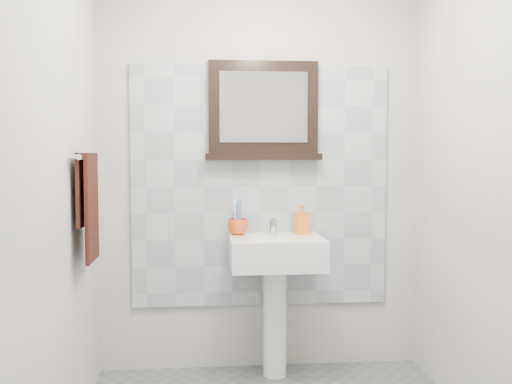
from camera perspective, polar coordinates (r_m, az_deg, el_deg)
The scene contains 12 objects.
back_wall at distance 3.75m, azimuth 0.42°, elevation 2.08°, with size 2.00×0.01×2.50m, color #B8B5AF.
front_wall at distance 1.58m, azimuth 8.44°, elevation -0.28°, with size 2.00×0.01×2.50m, color #B8B5AF.
left_wall at distance 2.71m, azimuth -18.67°, elevation 1.23°, with size 0.01×2.20×2.50m, color #B8B5AF.
right_wall at distance 2.97m, azimuth 22.26°, elevation 1.36°, with size 0.01×2.20×2.50m, color #B8B5AF.
splashback at distance 3.74m, azimuth 0.43°, elevation 0.55°, with size 1.60×0.02×1.50m, color #A6AFB4.
pedestal_sink at distance 3.60m, azimuth 1.91°, elevation -7.19°, with size 0.55×0.44×0.96m.
toothbrush_cup at distance 3.66m, azimuth -1.73°, elevation -3.32°, with size 0.12×0.12×0.10m, color #D14C18.
toothbrushes at distance 3.65m, azimuth -1.69°, elevation -2.17°, with size 0.05×0.04×0.21m.
soap_dispenser at distance 3.70m, azimuth 4.38°, elevation -2.61°, with size 0.08×0.08×0.18m, color #E7531B.
framed_mirror at distance 3.72m, azimuth 0.70°, elevation 7.54°, with size 0.72×0.11×0.61m.
towel_bar at distance 3.13m, azimuth -15.89°, elevation 3.26°, with size 0.07×0.40×0.03m.
hand_towel at distance 3.14m, azimuth -15.69°, elevation -0.58°, with size 0.06×0.30×0.55m.
Camera 1 is at (-0.38, -2.63, 1.36)m, focal length 42.00 mm.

